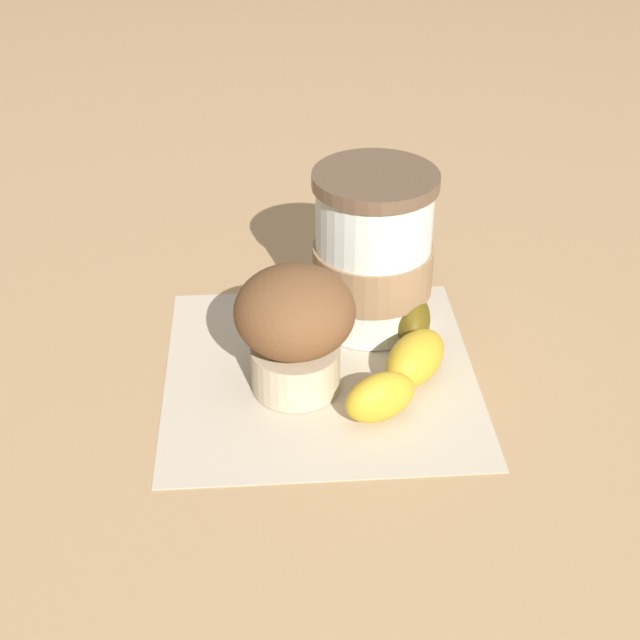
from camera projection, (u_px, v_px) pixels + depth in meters
name	position (u px, v px, depth m)	size (l,w,h in m)	color
ground_plane	(320.00, 373.00, 0.64)	(3.00, 3.00, 0.00)	tan
paper_napkin	(320.00, 372.00, 0.64)	(0.22, 0.22, 0.00)	beige
coffee_cup	(373.00, 254.00, 0.66)	(0.09, 0.09, 0.12)	silver
muffin	(295.00, 325.00, 0.60)	(0.08, 0.08, 0.09)	beige
banana	(405.00, 356.00, 0.62)	(0.13, 0.10, 0.03)	gold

